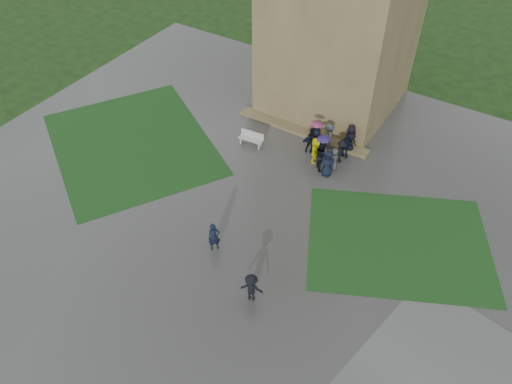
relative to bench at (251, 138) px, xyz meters
The scene contains 9 objects.
ground 8.18m from the bench, 74.98° to the right, with size 120.00×120.00×0.00m, color black.
plaza 6.27m from the bench, 70.23° to the right, with size 34.00×34.00×0.02m, color #343432.
lawn_inset_left 7.49m from the bench, 148.68° to the right, with size 11.00×9.00×0.01m, color black.
lawn_inset_right 11.01m from the bench, 15.20° to the right, with size 9.00×7.00×0.01m, color black.
tower_plinth 3.46m from the bench, 52.08° to the left, with size 9.00×0.80×0.22m, color brown.
bench is the anchor object (origin of this frame).
visitor_cluster 4.71m from the bench, 15.50° to the left, with size 3.13×3.57×2.33m.
pedestrian_mid 8.63m from the bench, 69.97° to the right, with size 0.61×0.40×1.67m, color black.
pedestrian_near 11.40m from the bench, 57.75° to the right, with size 1.04×0.53×1.60m, color black.
Camera 1 is at (11.12, -12.88, 19.19)m, focal length 35.00 mm.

